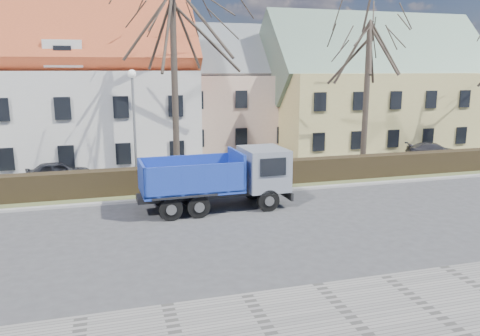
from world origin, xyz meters
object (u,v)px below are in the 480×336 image
object	(u,v)px
cart_frame	(177,194)
parked_car_a	(58,172)
dump_truck	(210,179)
streetlight	(135,130)
parked_car_b	(434,151)

from	to	relation	value
cart_frame	parked_car_a	world-z (taller)	parked_car_a
dump_truck	streetlight	world-z (taller)	streetlight
dump_truck	parked_car_a	distance (m)	10.49
streetlight	cart_frame	distance (m)	4.26
dump_truck	parked_car_a	bearing A→B (deg)	131.69
dump_truck	parked_car_a	world-z (taller)	dump_truck
dump_truck	parked_car_b	world-z (taller)	dump_truck
parked_car_b	streetlight	bearing A→B (deg)	121.07
dump_truck	cart_frame	size ratio (longest dim) A/B	11.07
parked_car_a	parked_car_b	size ratio (longest dim) A/B	0.91
dump_truck	parked_car_a	size ratio (longest dim) A/B	2.01
dump_truck	streetlight	distance (m)	5.72
streetlight	cart_frame	bearing A→B (deg)	-56.22
dump_truck	streetlight	bearing A→B (deg)	121.93
cart_frame	parked_car_a	bearing A→B (deg)	136.18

